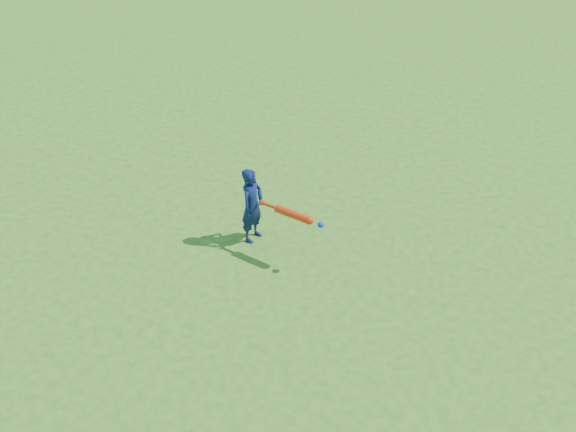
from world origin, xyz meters
name	(u,v)px	position (x,y,z in m)	size (l,w,h in m)	color
ground	(287,279)	(0.00, 0.00, 0.00)	(80.00, 80.00, 0.00)	#35731B
child	(252,205)	(-0.79, 0.36, 0.47)	(0.34, 0.23, 0.94)	#0E1A45
bat_swing	(296,215)	(-0.15, 0.35, 0.60)	(0.82, 0.12, 0.09)	red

